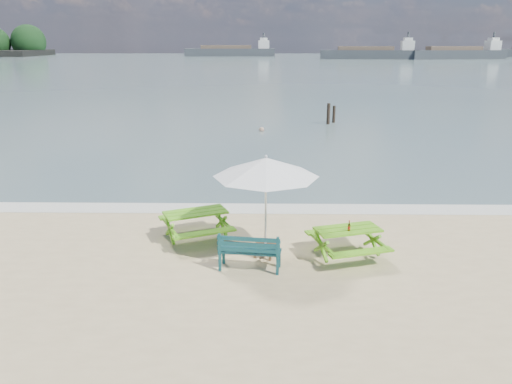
{
  "coord_description": "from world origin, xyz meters",
  "views": [
    {
      "loc": [
        0.16,
        -9.03,
        4.7
      ],
      "look_at": [
        -0.04,
        3.0,
        1.0
      ],
      "focal_mm": 35.0,
      "sensor_mm": 36.0,
      "label": 1
    }
  ],
  "objects_px": {
    "swimmer": "(261,142)",
    "side_table": "(265,250)",
    "picnic_table_right": "(347,243)",
    "beer_bottle": "(349,227)",
    "picnic_table_left": "(196,226)",
    "park_bench": "(250,258)",
    "patio_umbrella": "(266,167)"
  },
  "relations": [
    {
      "from": "side_table",
      "to": "beer_bottle",
      "type": "bearing_deg",
      "value": -4.64
    },
    {
      "from": "picnic_table_left",
      "to": "swimmer",
      "type": "relative_size",
      "value": 1.35
    },
    {
      "from": "patio_umbrella",
      "to": "beer_bottle",
      "type": "relative_size",
      "value": 12.78
    },
    {
      "from": "picnic_table_right",
      "to": "side_table",
      "type": "distance_m",
      "value": 1.83
    },
    {
      "from": "side_table",
      "to": "swimmer",
      "type": "xyz_separation_m",
      "value": [
        -0.19,
        16.02,
        -0.73
      ]
    },
    {
      "from": "swimmer",
      "to": "side_table",
      "type": "bearing_deg",
      "value": -89.31
    },
    {
      "from": "picnic_table_right",
      "to": "picnic_table_left",
      "type": "bearing_deg",
      "value": 164.15
    },
    {
      "from": "patio_umbrella",
      "to": "side_table",
      "type": "bearing_deg",
      "value": -97.13
    },
    {
      "from": "park_bench",
      "to": "side_table",
      "type": "relative_size",
      "value": 2.26
    },
    {
      "from": "picnic_table_right",
      "to": "swimmer",
      "type": "bearing_deg",
      "value": 97.18
    },
    {
      "from": "side_table",
      "to": "patio_umbrella",
      "type": "bearing_deg",
      "value": 82.87
    },
    {
      "from": "picnic_table_right",
      "to": "beer_bottle",
      "type": "distance_m",
      "value": 0.45
    },
    {
      "from": "park_bench",
      "to": "side_table",
      "type": "height_order",
      "value": "park_bench"
    },
    {
      "from": "park_bench",
      "to": "beer_bottle",
      "type": "bearing_deg",
      "value": 13.47
    },
    {
      "from": "picnic_table_right",
      "to": "park_bench",
      "type": "distance_m",
      "value": 2.26
    },
    {
      "from": "park_bench",
      "to": "swimmer",
      "type": "bearing_deg",
      "value": 89.52
    },
    {
      "from": "picnic_table_left",
      "to": "patio_umbrella",
      "type": "distance_m",
      "value": 2.61
    },
    {
      "from": "patio_umbrella",
      "to": "swimmer",
      "type": "distance_m",
      "value": 16.24
    },
    {
      "from": "picnic_table_left",
      "to": "beer_bottle",
      "type": "bearing_deg",
      "value": -17.86
    },
    {
      "from": "picnic_table_right",
      "to": "swimmer",
      "type": "relative_size",
      "value": 1.23
    },
    {
      "from": "park_bench",
      "to": "picnic_table_left",
      "type": "bearing_deg",
      "value": 129.52
    },
    {
      "from": "park_bench",
      "to": "side_table",
      "type": "bearing_deg",
      "value": 63.45
    },
    {
      "from": "picnic_table_left",
      "to": "swimmer",
      "type": "height_order",
      "value": "picnic_table_left"
    },
    {
      "from": "picnic_table_left",
      "to": "patio_umbrella",
      "type": "height_order",
      "value": "patio_umbrella"
    },
    {
      "from": "picnic_table_right",
      "to": "beer_bottle",
      "type": "bearing_deg",
      "value": -90.91
    },
    {
      "from": "picnic_table_left",
      "to": "picnic_table_right",
      "type": "bearing_deg",
      "value": -15.85
    },
    {
      "from": "swimmer",
      "to": "park_bench",
      "type": "bearing_deg",
      "value": -90.48
    },
    {
      "from": "park_bench",
      "to": "side_table",
      "type": "distance_m",
      "value": 0.75
    },
    {
      "from": "picnic_table_left",
      "to": "side_table",
      "type": "distance_m",
      "value": 1.97
    },
    {
      "from": "swimmer",
      "to": "patio_umbrella",
      "type": "bearing_deg",
      "value": -89.31
    },
    {
      "from": "beer_bottle",
      "to": "picnic_table_left",
      "type": "bearing_deg",
      "value": 162.14
    },
    {
      "from": "picnic_table_left",
      "to": "beer_bottle",
      "type": "xyz_separation_m",
      "value": [
        3.52,
        -1.13,
        0.42
      ]
    }
  ]
}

